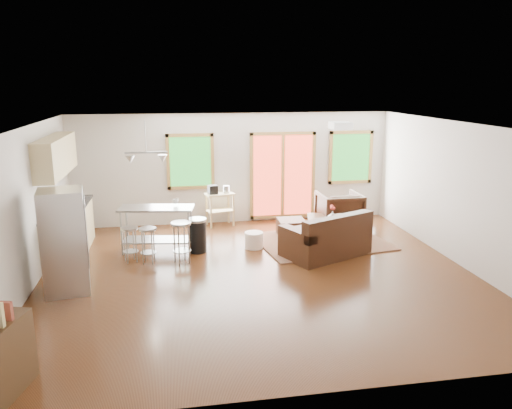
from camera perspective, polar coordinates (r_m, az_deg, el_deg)
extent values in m
cube|color=#341A0B|center=(8.86, 0.33, -8.09)|extent=(7.50, 7.00, 0.02)
cube|color=silver|center=(8.24, 0.36, 9.06)|extent=(7.50, 7.00, 0.02)
cube|color=beige|center=(11.86, -2.65, 4.13)|extent=(7.50, 0.02, 2.60)
cube|color=beige|center=(8.64, -25.01, -0.84)|extent=(0.02, 7.00, 2.60)
cube|color=beige|center=(9.82, 22.48, 1.05)|extent=(0.02, 7.00, 2.60)
cube|color=beige|center=(5.20, 7.25, -8.87)|extent=(7.50, 0.02, 2.60)
cube|color=#1A561C|center=(11.69, -7.51, 4.89)|extent=(0.94, 0.02, 1.14)
cube|color=olive|center=(11.62, -7.61, 7.86)|extent=(1.10, 0.05, 0.08)
cube|color=olive|center=(11.80, -7.42, 1.96)|extent=(1.10, 0.05, 0.08)
cube|color=olive|center=(11.69, -10.02, 4.79)|extent=(0.08, 0.05, 1.30)
cube|color=olive|center=(11.72, -5.01, 4.98)|extent=(0.08, 0.05, 1.30)
cube|color=#B1321F|center=(12.05, 3.07, 3.32)|extent=(1.44, 0.02, 1.94)
cube|color=olive|center=(11.91, 3.14, 8.10)|extent=(1.60, 0.05, 0.08)
cube|color=olive|center=(12.27, 3.01, -1.32)|extent=(1.60, 0.05, 0.08)
cube|color=olive|center=(11.90, -0.50, 3.21)|extent=(0.08, 0.05, 2.10)
cube|color=olive|center=(12.24, 6.55, 3.41)|extent=(0.08, 0.05, 2.10)
cube|color=olive|center=(12.05, 3.07, 3.32)|extent=(0.08, 0.05, 1.94)
cube|color=#1A561C|center=(12.47, 10.77, 5.32)|extent=(0.94, 0.02, 1.14)
cube|color=olive|center=(12.39, 10.90, 8.10)|extent=(1.10, 0.05, 0.08)
cube|color=olive|center=(12.57, 10.65, 2.57)|extent=(1.10, 0.05, 0.08)
cube|color=olive|center=(12.30, 8.53, 5.29)|extent=(0.08, 0.05, 1.30)
cube|color=olive|center=(12.65, 12.94, 5.33)|extent=(0.08, 0.05, 1.30)
cube|color=#4D5F38|center=(10.67, 7.44, -4.20)|extent=(2.88, 2.37, 0.03)
cube|color=black|center=(9.84, 7.91, -4.47)|extent=(1.86, 1.51, 0.46)
cube|color=black|center=(9.47, 9.42, -2.52)|extent=(1.57, 0.87, 0.41)
cube|color=black|center=(9.30, 4.74, -3.43)|extent=(0.58, 0.93, 0.17)
cube|color=black|center=(10.22, 10.90, -2.06)|extent=(0.58, 0.93, 0.17)
cube|color=black|center=(9.56, 6.15, -3.12)|extent=(0.86, 0.82, 0.13)
cube|color=black|center=(10.03, 9.27, -2.42)|extent=(0.86, 0.82, 0.13)
cube|color=#342212|center=(11.11, 8.57, -1.49)|extent=(1.15, 0.85, 0.04)
cube|color=#342212|center=(10.92, 6.35, -2.80)|extent=(0.07, 0.07, 0.37)
cube|color=#342212|center=(10.99, 10.86, -2.87)|extent=(0.07, 0.07, 0.37)
cube|color=#342212|center=(11.35, 6.28, -2.15)|extent=(0.07, 0.07, 0.37)
cube|color=#342212|center=(11.42, 10.61, -2.22)|extent=(0.07, 0.07, 0.37)
imported|color=black|center=(11.54, 9.48, -0.51)|extent=(0.93, 0.87, 0.95)
cube|color=black|center=(10.93, 4.04, -2.70)|extent=(0.58, 0.58, 0.38)
cylinder|color=#F1E1D0|center=(10.17, -0.25, -4.09)|extent=(0.49, 0.49, 0.33)
imported|color=silver|center=(10.82, 8.72, -1.31)|extent=(0.22, 0.23, 0.20)
sphere|color=red|center=(10.81, 8.86, -0.44)|extent=(0.09, 0.09, 0.08)
sphere|color=red|center=(10.74, 8.66, -0.41)|extent=(0.09, 0.09, 0.08)
sphere|color=red|center=(10.80, 8.66, -0.21)|extent=(0.09, 0.09, 0.08)
imported|color=brown|center=(10.67, 9.58, -1.28)|extent=(0.22, 0.08, 0.29)
cube|color=tan|center=(10.39, -20.53, -2.97)|extent=(0.60, 2.20, 0.90)
cube|color=black|center=(10.27, -20.75, -0.46)|extent=(0.64, 2.24, 0.04)
cube|color=tan|center=(10.10, -21.92, 5.18)|extent=(0.36, 2.20, 0.70)
cylinder|color=#B7BABC|center=(9.77, -21.33, -0.55)|extent=(0.12, 0.12, 0.18)
cube|color=black|center=(10.62, -20.42, 0.70)|extent=(0.22, 0.18, 0.20)
cube|color=#B7BABC|center=(8.47, -21.08, -3.98)|extent=(0.76, 0.75, 1.68)
cube|color=gray|center=(8.46, -18.88, -3.82)|extent=(0.11, 0.61, 1.64)
cylinder|color=gray|center=(8.22, -18.81, -3.29)|extent=(0.03, 0.03, 1.12)
cylinder|color=gray|center=(8.62, -18.83, -2.52)|extent=(0.03, 0.03, 1.12)
cube|color=#B7BABC|center=(9.96, -11.34, -0.40)|extent=(1.51, 0.79, 0.04)
cube|color=gray|center=(10.14, -11.16, -3.98)|extent=(1.40, 0.70, 0.03)
cylinder|color=gray|center=(10.01, -15.12, -3.25)|extent=(0.04, 0.04, 0.87)
cylinder|color=gray|center=(9.78, -7.67, -3.30)|extent=(0.04, 0.04, 0.87)
cylinder|color=gray|center=(10.42, -14.54, -2.54)|extent=(0.04, 0.04, 0.87)
cylinder|color=gray|center=(10.19, -7.39, -2.57)|extent=(0.04, 0.04, 0.87)
imported|color=silver|center=(10.00, -9.18, 0.43)|extent=(0.14, 0.13, 0.12)
cylinder|color=#B7BABC|center=(9.56, -14.28, -2.66)|extent=(0.40, 0.40, 0.04)
cylinder|color=gray|center=(9.76, -13.81, -4.36)|extent=(0.03, 0.03, 0.63)
cylinder|color=gray|center=(9.71, -14.79, -4.50)|extent=(0.03, 0.03, 0.63)
cylinder|color=gray|center=(9.56, -14.52, -4.79)|extent=(0.03, 0.03, 0.63)
cylinder|color=gray|center=(9.60, -13.53, -4.65)|extent=(0.03, 0.03, 0.63)
cylinder|color=gray|center=(9.69, -14.13, -5.20)|extent=(0.37, 0.37, 0.01)
cylinder|color=#B7BABC|center=(9.40, -12.31, -2.74)|extent=(0.37, 0.37, 0.04)
cylinder|color=gray|center=(9.57, -11.58, -4.56)|extent=(0.03, 0.03, 0.65)
cylinder|color=gray|center=(9.60, -12.61, -4.55)|extent=(0.03, 0.03, 0.65)
cylinder|color=gray|center=(9.44, -12.83, -4.88)|extent=(0.03, 0.03, 0.65)
cylinder|color=gray|center=(9.40, -11.79, -4.90)|extent=(0.03, 0.03, 0.65)
cylinder|color=gray|center=(9.54, -12.17, -5.37)|extent=(0.34, 0.34, 0.01)
cylinder|color=#B7BABC|center=(9.27, -8.57, -2.15)|extent=(0.49, 0.49, 0.04)
cylinder|color=gray|center=(9.51, -8.18, -4.21)|extent=(0.03, 0.03, 0.75)
cylinder|color=gray|center=(9.43, -9.30, -4.40)|extent=(0.03, 0.03, 0.75)
cylinder|color=gray|center=(9.26, -8.81, -4.74)|extent=(0.03, 0.03, 0.75)
cylinder|color=gray|center=(9.33, -7.67, -4.54)|extent=(0.03, 0.03, 0.75)
cylinder|color=gray|center=(9.42, -8.46, -5.23)|extent=(0.45, 0.45, 0.02)
cylinder|color=black|center=(9.98, -6.71, -3.63)|extent=(0.38, 0.38, 0.63)
cylinder|color=#B7BABC|center=(9.88, -6.77, -1.76)|extent=(0.39, 0.39, 0.05)
cube|color=tan|center=(11.62, -4.17, 1.21)|extent=(0.72, 0.55, 0.04)
cube|color=tan|center=(11.72, -4.14, -0.67)|extent=(0.68, 0.51, 0.03)
cube|color=tan|center=(11.48, -5.17, -0.91)|extent=(0.04, 0.04, 0.77)
cube|color=tan|center=(11.65, -2.60, -0.64)|extent=(0.04, 0.04, 0.77)
cube|color=tan|center=(11.78, -5.67, -0.53)|extent=(0.04, 0.04, 0.77)
cube|color=tan|center=(11.95, -3.15, -0.28)|extent=(0.04, 0.04, 0.77)
cube|color=black|center=(11.55, -4.96, 1.71)|extent=(0.24, 0.22, 0.20)
cylinder|color=#B7BABC|center=(11.65, -3.41, 1.76)|extent=(0.18, 0.18, 0.17)
cube|color=brown|center=(6.03, -26.88, -10.79)|extent=(0.19, 0.10, 0.21)
cube|color=white|center=(9.24, 9.62, 8.89)|extent=(0.35, 0.35, 0.12)
cylinder|color=gray|center=(9.65, -12.54, 7.59)|extent=(0.02, 0.02, 0.60)
cube|color=gray|center=(9.68, -12.45, 5.82)|extent=(0.80, 0.04, 0.03)
cone|color=#B7BABC|center=(9.72, -14.18, 5.04)|extent=(0.18, 0.18, 0.14)
cone|color=#B7BABC|center=(9.69, -10.63, 5.20)|extent=(0.18, 0.18, 0.14)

